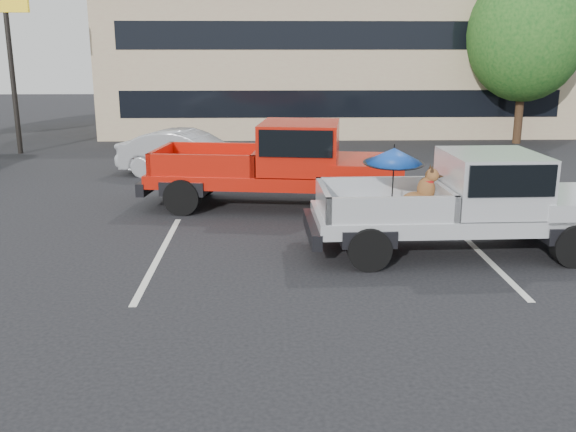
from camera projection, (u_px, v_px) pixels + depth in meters
name	position (u px, v px, depth m)	size (l,w,h in m)	color
ground	(331.00, 292.00, 10.07)	(90.00, 90.00, 0.00)	black
stripe_left	(160.00, 254.00, 11.92)	(0.12, 5.00, 0.01)	silver
stripe_right	(479.00, 251.00, 12.09)	(0.12, 5.00, 0.01)	silver
motel_building	(332.00, 59.00, 29.60)	(20.40, 8.40, 6.30)	tan
motel_sign	(7.00, 20.00, 22.14)	(1.60, 0.22, 6.00)	black
tree_right	(526.00, 35.00, 24.73)	(4.46, 4.46, 6.78)	#332114
tree_back	(406.00, 34.00, 32.32)	(4.68, 4.68, 7.11)	#332114
silver_pickup	(477.00, 197.00, 11.83)	(5.74, 2.23, 2.06)	black
red_pickup	(292.00, 161.00, 15.21)	(6.43, 2.95, 2.04)	black
silver_sedan	(188.00, 153.00, 19.08)	(1.44, 4.13, 1.36)	#9EA1A5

